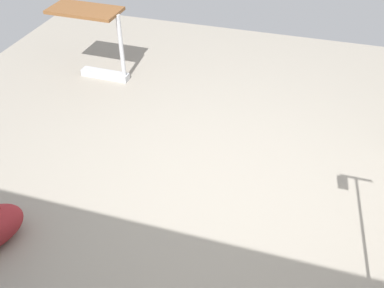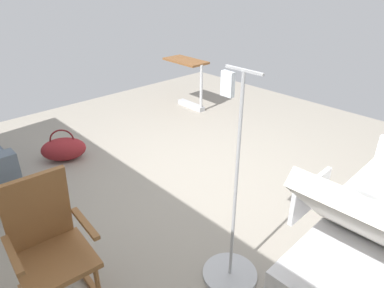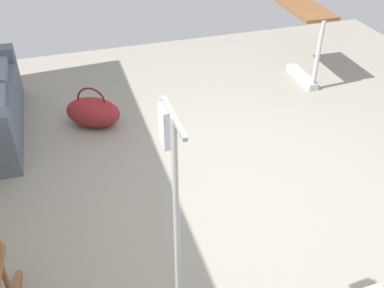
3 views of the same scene
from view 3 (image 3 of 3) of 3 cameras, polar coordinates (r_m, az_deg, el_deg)
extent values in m
plane|color=gray|center=(3.66, 5.61, -7.49)|extent=(6.89, 6.89, 0.00)
cylinder|color=brown|center=(3.06, -22.84, -15.09)|extent=(0.04, 0.04, 0.40)
cube|color=#B2B5BA|center=(5.60, 13.85, 8.34)|extent=(0.60, 0.13, 0.08)
cylinder|color=black|center=(5.41, 15.10, 7.02)|extent=(0.07, 0.07, 0.06)
cylinder|color=black|center=(5.81, 12.66, 9.39)|extent=(0.07, 0.07, 0.06)
cylinder|color=#B2B5BA|center=(5.23, 15.80, 11.07)|extent=(0.05, 0.05, 0.74)
cube|color=brown|center=(5.43, 14.33, 16.36)|extent=(0.81, 0.42, 0.04)
ellipsoid|color=maroon|center=(4.61, -12.51, 3.97)|extent=(0.56, 0.64, 0.30)
torus|color=maroon|center=(4.54, -12.71, 5.37)|extent=(0.17, 0.27, 0.30)
cylinder|color=#B2B5BA|center=(2.05, -1.80, -16.58)|extent=(0.02, 0.02, 1.65)
cube|color=#B2B5BA|center=(1.50, -2.37, 3.43)|extent=(0.28, 0.02, 0.02)
cube|color=white|center=(1.65, -3.38, 2.26)|extent=(0.09, 0.04, 0.16)
camera|label=1|loc=(2.34, -56.52, 23.48)|focal=38.91mm
camera|label=2|loc=(1.29, -97.20, -19.79)|focal=31.85mm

